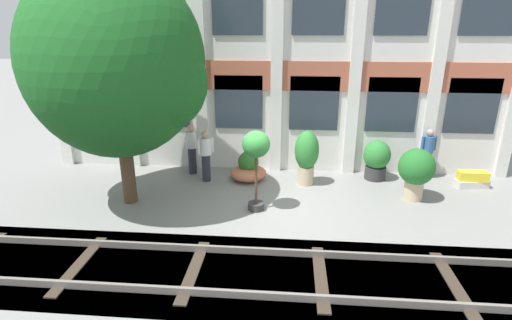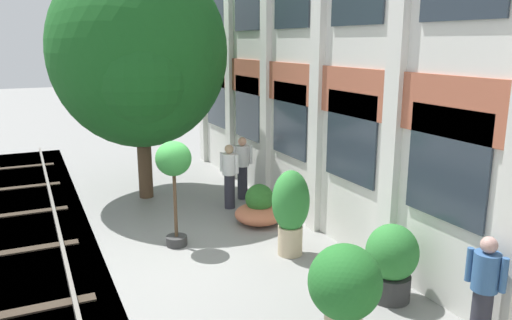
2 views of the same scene
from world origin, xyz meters
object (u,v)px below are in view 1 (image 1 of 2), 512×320
broadleaf_tree (116,66)px  resident_by_doorway (192,148)px  potted_plant_wide_bowl (248,169)px  potted_plant_square_trough (472,180)px  potted_plant_low_pan (256,151)px  potted_plant_fluted_column (377,159)px  resident_watching_tracks (427,152)px  potted_plant_stone_basin (307,153)px  potted_plant_ribbed_drum (416,170)px  resident_near_plants (206,155)px

broadleaf_tree → resident_by_doorway: broadleaf_tree is taller
potted_plant_wide_bowl → resident_by_doorway: 1.98m
potted_plant_square_trough → resident_by_doorway: size_ratio=0.60×
potted_plant_low_pan → potted_plant_wide_bowl: 2.46m
potted_plant_fluted_column → potted_plant_square_trough: size_ratio=1.28×
potted_plant_low_pan → resident_watching_tracks: potted_plant_low_pan is taller
potted_plant_fluted_column → resident_watching_tracks: bearing=7.1°
resident_by_doorway → potted_plant_wide_bowl: bearing=2.2°
potted_plant_fluted_column → potted_plant_stone_basin: bearing=-164.5°
potted_plant_ribbed_drum → potted_plant_low_pan: bearing=-166.4°
potted_plant_fluted_column → resident_watching_tracks: resident_watching_tracks is taller
potted_plant_wide_bowl → potted_plant_stone_basin: bearing=-6.1°
potted_plant_stone_basin → resident_near_plants: bearing=-179.8°
resident_near_plants → resident_by_doorway: bearing=-170.7°
potted_plant_low_pan → potted_plant_square_trough: 6.77m
resident_near_plants → potted_plant_stone_basin: bearing=55.6°
broadleaf_tree → potted_plant_stone_basin: size_ratio=3.67×
potted_plant_square_trough → resident_by_doorway: (-8.58, 0.40, 0.64)m
potted_plant_square_trough → broadleaf_tree: bearing=-169.2°
potted_plant_fluted_column → potted_plant_wide_bowl: bearing=-174.0°
potted_plant_wide_bowl → potted_plant_square_trough: 6.71m
potted_plant_wide_bowl → potted_plant_low_pan: bearing=-78.5°
potted_plant_ribbed_drum → potted_plant_stone_basin: (-2.95, 0.83, 0.11)m
potted_plant_low_pan → resident_by_doorway: potted_plant_low_pan is taller
broadleaf_tree → potted_plant_low_pan: broadleaf_tree is taller
resident_watching_tracks → potted_plant_square_trough: bearing=44.0°
potted_plant_square_trough → resident_by_doorway: resident_by_doorway is taller
resident_by_doorway → potted_plant_square_trough: bearing=11.6°
potted_plant_stone_basin → resident_by_doorway: potted_plant_stone_basin is taller
broadleaf_tree → resident_watching_tracks: broadleaf_tree is taller
potted_plant_low_pan → resident_watching_tracks: bearing=27.6°
potted_plant_fluted_column → potted_plant_wide_bowl: 3.99m
potted_plant_wide_bowl → resident_watching_tracks: 5.58m
potted_plant_wide_bowl → resident_near_plants: resident_near_plants is taller
broadleaf_tree → potted_plant_fluted_column: bearing=18.0°
broadleaf_tree → potted_plant_fluted_column: size_ratio=4.93×
broadleaf_tree → resident_watching_tracks: size_ratio=3.86×
potted_plant_wide_bowl → resident_by_doorway: bearing=167.9°
potted_plant_low_pan → resident_by_doorway: size_ratio=1.31×
resident_by_doorway → potted_plant_stone_basin: bearing=5.1°
potted_plant_fluted_column → potted_plant_ribbed_drum: (0.76, -1.44, 0.20)m
resident_watching_tracks → potted_plant_fluted_column: bearing=-101.6°
potted_plant_fluted_column → potted_plant_wide_bowl: potted_plant_fluted_column is taller
potted_plant_low_pan → potted_plant_square_trough: potted_plant_low_pan is taller
resident_by_doorway → resident_watching_tracks: size_ratio=1.02×
potted_plant_fluted_column → resident_near_plants: 5.28m
resident_by_doorway → resident_watching_tracks: bearing=15.9°
potted_plant_low_pan → potted_plant_stone_basin: bearing=54.1°
potted_plant_fluted_column → potted_plant_square_trough: potted_plant_fluted_column is taller
resident_watching_tracks → resident_near_plants: 6.86m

